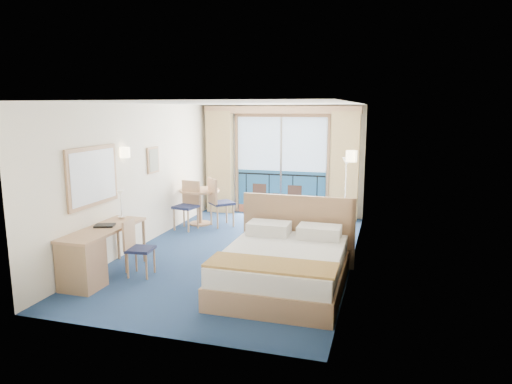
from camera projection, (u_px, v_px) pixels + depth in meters
name	position (u px, v px, depth m)	size (l,w,h in m)	color
floor	(241.00, 253.00, 8.38)	(6.50, 6.50, 0.00)	navy
room_walls	(240.00, 156.00, 8.06)	(4.04, 6.54, 2.72)	white
balcony_door	(281.00, 169.00, 11.21)	(2.36, 0.03, 2.52)	navy
curtain_left	(220.00, 162.00, 11.47)	(0.65, 0.22, 2.55)	tan
curtain_right	(345.00, 167.00, 10.62)	(0.65, 0.22, 2.55)	tan
pelmet	(281.00, 110.00, 10.84)	(3.80, 0.25, 0.18)	tan
mirror	(93.00, 176.00, 7.22)	(0.05, 1.25, 0.95)	tan
wall_print	(153.00, 160.00, 9.05)	(0.04, 0.42, 0.52)	tan
sconce_left	(125.00, 152.00, 8.01)	(0.18, 0.18, 0.18)	beige
sconce_right	(351.00, 156.00, 7.37)	(0.18, 0.18, 0.18)	beige
bed	(284.00, 265.00, 6.72)	(1.89, 2.25, 1.19)	tan
nightstand	(341.00, 246.00, 7.98)	(0.37, 0.36, 0.49)	#A57757
phone	(343.00, 231.00, 7.89)	(0.17, 0.13, 0.08)	silver
armchair	(319.00, 219.00, 9.36)	(0.79, 0.81, 0.74)	#474B56
floor_lamp	(346.00, 174.00, 10.17)	(0.21, 0.21, 1.54)	silver
desk	(87.00, 258.00, 6.75)	(0.57, 1.65, 0.77)	tan
desk_chair	(136.00, 244.00, 7.16)	(0.43, 0.42, 0.90)	#1D2344
folder	(105.00, 225.00, 7.21)	(0.30, 0.22, 0.03)	black
desk_lamp	(121.00, 199.00, 7.65)	(0.12, 0.12, 0.46)	silver
round_table	(200.00, 198.00, 10.34)	(0.89, 0.89, 0.80)	tan
table_chair_a	(218.00, 199.00, 10.14)	(0.67, 0.67, 1.10)	#1D2344
table_chair_b	(188.00, 202.00, 9.97)	(0.52, 0.53, 1.05)	#1D2344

